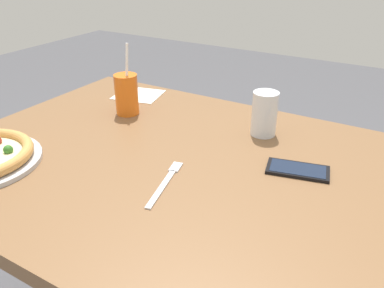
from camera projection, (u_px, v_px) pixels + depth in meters
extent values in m
cube|color=brown|center=(170.00, 165.00, 1.03)|extent=(1.21, 0.91, 0.04)
cylinder|color=brown|center=(119.00, 171.00, 1.73)|extent=(0.07, 0.07, 0.71)
cylinder|color=brown|center=(376.00, 258.00, 1.25)|extent=(0.07, 0.07, 0.71)
sphere|color=#2D6623|center=(8.00, 150.00, 1.01)|extent=(0.02, 0.02, 0.02)
cylinder|color=orange|center=(127.00, 94.00, 1.27)|extent=(0.07, 0.07, 0.13)
cylinder|color=white|center=(127.00, 62.00, 1.21)|extent=(0.01, 0.02, 0.12)
cylinder|color=silver|center=(264.00, 114.00, 1.13)|extent=(0.07, 0.07, 0.13)
cube|color=white|center=(263.00, 100.00, 1.10)|extent=(0.03, 0.03, 0.02)
cube|color=white|center=(267.00, 100.00, 1.10)|extent=(0.03, 0.03, 0.02)
cube|color=white|center=(138.00, 95.00, 1.45)|extent=(0.19, 0.18, 0.00)
cube|color=silver|center=(161.00, 189.00, 0.90)|extent=(0.05, 0.16, 0.00)
cube|color=silver|center=(176.00, 167.00, 0.98)|extent=(0.03, 0.05, 0.00)
cube|color=black|center=(298.00, 170.00, 0.97)|extent=(0.16, 0.11, 0.01)
cube|color=#192338|center=(298.00, 168.00, 0.96)|extent=(0.14, 0.09, 0.00)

